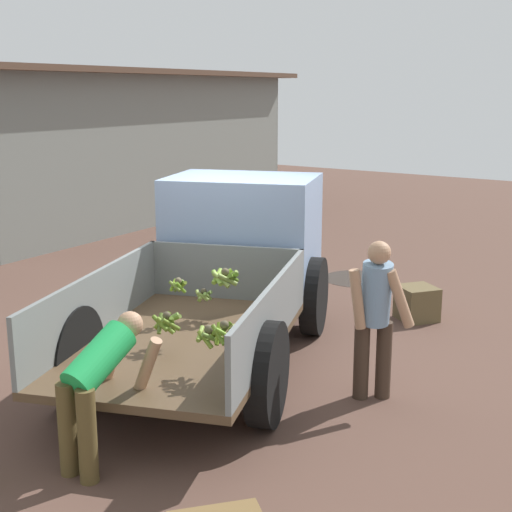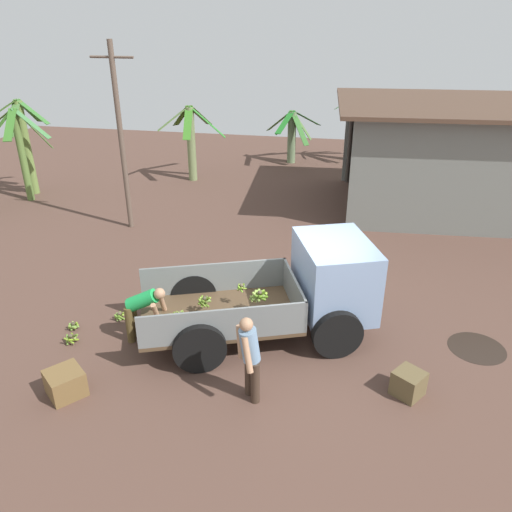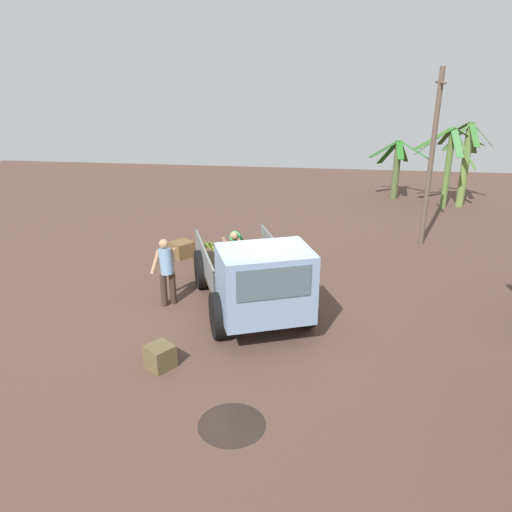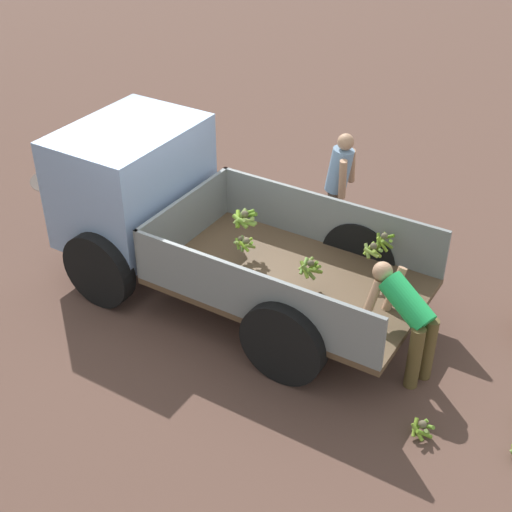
{
  "view_description": "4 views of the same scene",
  "coord_description": "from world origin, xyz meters",
  "px_view_note": "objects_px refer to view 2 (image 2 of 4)",
  "views": [
    {
      "loc": [
        -6.7,
        -5.25,
        3.02
      ],
      "look_at": [
        -0.05,
        -0.56,
        1.12
      ],
      "focal_mm": 50.0,
      "sensor_mm": 36.0,
      "label": 1
    },
    {
      "loc": [
        0.82,
        -8.88,
        5.92
      ],
      "look_at": [
        -1.01,
        0.06,
        1.51
      ],
      "focal_mm": 35.0,
      "sensor_mm": 36.0,
      "label": 2
    },
    {
      "loc": [
        9.87,
        1.14,
        5.41
      ],
      "look_at": [
        0.0,
        -0.16,
        1.58
      ],
      "focal_mm": 35.0,
      "sensor_mm": 36.0,
      "label": 3
    },
    {
      "loc": [
        -6.81,
        3.73,
        5.45
      ],
      "look_at": [
        -1.49,
        -0.31,
        1.0
      ],
      "focal_mm": 50.0,
      "sensor_mm": 36.0,
      "label": 4
    }
  ],
  "objects_px": {
    "banana_bunch_on_ground_0": "(73,325)",
    "wooden_crate_0": "(65,383)",
    "wooden_crate_1": "(408,383)",
    "banana_bunch_on_ground_2": "(71,338)",
    "cargo_truck": "(307,286)",
    "person_worker_loading": "(142,308)",
    "person_foreground_visitor": "(250,355)",
    "person_bystander_near_shed": "(379,201)",
    "banana_bunch_on_ground_1": "(120,315)",
    "utility_pole": "(121,137)"
  },
  "relations": [
    {
      "from": "banana_bunch_on_ground_0",
      "to": "wooden_crate_0",
      "type": "bearing_deg",
      "value": -63.24
    },
    {
      "from": "wooden_crate_1",
      "to": "banana_bunch_on_ground_2",
      "type": "bearing_deg",
      "value": 178.32
    },
    {
      "from": "cargo_truck",
      "to": "person_worker_loading",
      "type": "bearing_deg",
      "value": 176.91
    },
    {
      "from": "person_foreground_visitor",
      "to": "person_bystander_near_shed",
      "type": "bearing_deg",
      "value": -143.89
    },
    {
      "from": "wooden_crate_1",
      "to": "banana_bunch_on_ground_0",
      "type": "bearing_deg",
      "value": 174.55
    },
    {
      "from": "banana_bunch_on_ground_1",
      "to": "banana_bunch_on_ground_2",
      "type": "bearing_deg",
      "value": -120.34
    },
    {
      "from": "banana_bunch_on_ground_1",
      "to": "utility_pole",
      "type": "bearing_deg",
      "value": 111.78
    },
    {
      "from": "banana_bunch_on_ground_0",
      "to": "banana_bunch_on_ground_1",
      "type": "xyz_separation_m",
      "value": [
        0.79,
        0.53,
        0.01
      ]
    },
    {
      "from": "utility_pole",
      "to": "banana_bunch_on_ground_0",
      "type": "xyz_separation_m",
      "value": [
        1.21,
        -5.53,
        -2.69
      ]
    },
    {
      "from": "cargo_truck",
      "to": "banana_bunch_on_ground_1",
      "type": "relative_size",
      "value": 20.26
    },
    {
      "from": "banana_bunch_on_ground_0",
      "to": "banana_bunch_on_ground_2",
      "type": "xyz_separation_m",
      "value": [
        0.22,
        -0.45,
        0.02
      ]
    },
    {
      "from": "person_worker_loading",
      "to": "wooden_crate_0",
      "type": "relative_size",
      "value": 2.1
    },
    {
      "from": "person_bystander_near_shed",
      "to": "banana_bunch_on_ground_2",
      "type": "relative_size",
      "value": 5.56
    },
    {
      "from": "cargo_truck",
      "to": "utility_pole",
      "type": "height_order",
      "value": "utility_pole"
    },
    {
      "from": "cargo_truck",
      "to": "wooden_crate_0",
      "type": "xyz_separation_m",
      "value": [
        -3.82,
        -2.81,
        -0.79
      ]
    },
    {
      "from": "banana_bunch_on_ground_2",
      "to": "banana_bunch_on_ground_1",
      "type": "bearing_deg",
      "value": 59.66
    },
    {
      "from": "cargo_truck",
      "to": "wooden_crate_1",
      "type": "relative_size",
      "value": 10.58
    },
    {
      "from": "banana_bunch_on_ground_1",
      "to": "wooden_crate_1",
      "type": "bearing_deg",
      "value": -11.2
    },
    {
      "from": "person_foreground_visitor",
      "to": "banana_bunch_on_ground_2",
      "type": "xyz_separation_m",
      "value": [
        -3.83,
        0.84,
        -0.78
      ]
    },
    {
      "from": "person_bystander_near_shed",
      "to": "banana_bunch_on_ground_2",
      "type": "bearing_deg",
      "value": 112.13
    },
    {
      "from": "person_bystander_near_shed",
      "to": "banana_bunch_on_ground_0",
      "type": "xyz_separation_m",
      "value": [
        -6.28,
        -6.96,
        -0.79
      ]
    },
    {
      "from": "banana_bunch_on_ground_0",
      "to": "banana_bunch_on_ground_1",
      "type": "height_order",
      "value": "banana_bunch_on_ground_1"
    },
    {
      "from": "person_worker_loading",
      "to": "banana_bunch_on_ground_1",
      "type": "height_order",
      "value": "person_worker_loading"
    },
    {
      "from": "wooden_crate_0",
      "to": "wooden_crate_1",
      "type": "distance_m",
      "value": 5.9
    },
    {
      "from": "person_foreground_visitor",
      "to": "banana_bunch_on_ground_1",
      "type": "xyz_separation_m",
      "value": [
        -3.26,
        1.82,
        -0.79
      ]
    },
    {
      "from": "person_worker_loading",
      "to": "banana_bunch_on_ground_0",
      "type": "distance_m",
      "value": 1.74
    },
    {
      "from": "wooden_crate_0",
      "to": "wooden_crate_1",
      "type": "height_order",
      "value": "wooden_crate_0"
    },
    {
      "from": "cargo_truck",
      "to": "wooden_crate_0",
      "type": "relative_size",
      "value": 8.5
    },
    {
      "from": "utility_pole",
      "to": "banana_bunch_on_ground_2",
      "type": "height_order",
      "value": "utility_pole"
    },
    {
      "from": "banana_bunch_on_ground_2",
      "to": "wooden_crate_1",
      "type": "distance_m",
      "value": 6.49
    },
    {
      "from": "person_worker_loading",
      "to": "banana_bunch_on_ground_1",
      "type": "distance_m",
      "value": 1.18
    },
    {
      "from": "person_worker_loading",
      "to": "wooden_crate_1",
      "type": "xyz_separation_m",
      "value": [
        5.09,
        -0.61,
        -0.52
      ]
    },
    {
      "from": "cargo_truck",
      "to": "person_foreground_visitor",
      "type": "relative_size",
      "value": 3.02
    },
    {
      "from": "utility_pole",
      "to": "person_worker_loading",
      "type": "distance_m",
      "value": 6.56
    },
    {
      "from": "banana_bunch_on_ground_1",
      "to": "wooden_crate_1",
      "type": "distance_m",
      "value": 6.03
    },
    {
      "from": "person_bystander_near_shed",
      "to": "wooden_crate_0",
      "type": "xyz_separation_m",
      "value": [
        -5.36,
        -8.78,
        -0.66
      ]
    },
    {
      "from": "person_foreground_visitor",
      "to": "wooden_crate_1",
      "type": "distance_m",
      "value": 2.81
    },
    {
      "from": "wooden_crate_1",
      "to": "person_foreground_visitor",
      "type": "bearing_deg",
      "value": -166.29
    },
    {
      "from": "utility_pole",
      "to": "wooden_crate_0",
      "type": "relative_size",
      "value": 9.27
    },
    {
      "from": "person_bystander_near_shed",
      "to": "banana_bunch_on_ground_2",
      "type": "distance_m",
      "value": 9.6
    },
    {
      "from": "person_worker_loading",
      "to": "banana_bunch_on_ground_2",
      "type": "xyz_separation_m",
      "value": [
        -1.4,
        -0.42,
        -0.62
      ]
    },
    {
      "from": "banana_bunch_on_ground_0",
      "to": "utility_pole",
      "type": "bearing_deg",
      "value": 102.31
    },
    {
      "from": "person_foreground_visitor",
      "to": "banana_bunch_on_ground_2",
      "type": "distance_m",
      "value": 4.0
    },
    {
      "from": "banana_bunch_on_ground_1",
      "to": "banana_bunch_on_ground_2",
      "type": "height_order",
      "value": "banana_bunch_on_ground_2"
    },
    {
      "from": "banana_bunch_on_ground_0",
      "to": "banana_bunch_on_ground_2",
      "type": "height_order",
      "value": "banana_bunch_on_ground_2"
    },
    {
      "from": "banana_bunch_on_ground_2",
      "to": "wooden_crate_1",
      "type": "bearing_deg",
      "value": -1.68
    },
    {
      "from": "utility_pole",
      "to": "banana_bunch_on_ground_2",
      "type": "xyz_separation_m",
      "value": [
        1.42,
        -5.97,
        -2.67
      ]
    },
    {
      "from": "cargo_truck",
      "to": "person_foreground_visitor",
      "type": "distance_m",
      "value": 2.39
    },
    {
      "from": "utility_pole",
      "to": "banana_bunch_on_ground_0",
      "type": "relative_size",
      "value": 22.2
    },
    {
      "from": "banana_bunch_on_ground_0",
      "to": "banana_bunch_on_ground_1",
      "type": "relative_size",
      "value": 1.0
    }
  ]
}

